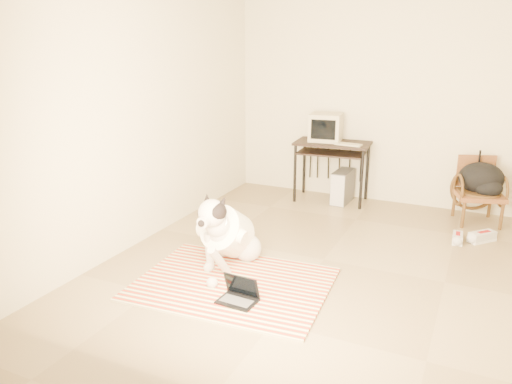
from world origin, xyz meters
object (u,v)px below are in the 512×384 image
Objects in this scene: backpack at (482,180)px; dog at (228,234)px; laptop at (239,295)px; rattan_chair at (478,190)px; computer_desk at (332,151)px; crt_monitor at (326,127)px; pc_tower at (343,187)px.

dog is at bearing -132.67° from backpack.
rattan_chair reaches higher than laptop.
laptop is 3.14m from computer_desk.
dog reaches higher than backpack.
laptop is at bearing -87.37° from computer_desk.
crt_monitor reaches higher than pc_tower.
backpack is (2.02, -0.13, -0.47)m from crt_monitor.
laptop is at bearing -90.61° from pc_tower.
dog is at bearing -96.94° from computer_desk.
dog is 2.49× the size of crt_monitor.
rattan_chair is at bearing -1.20° from computer_desk.
dog is 1.11× the size of computer_desk.
crt_monitor is 2.09m from rattan_chair.
backpack is (1.90, -0.07, -0.17)m from computer_desk.
pc_tower is at bearing 0.72° from computer_desk.
computer_desk is at bearing 178.80° from rattan_chair.
rattan_chair is (1.70, -0.04, 0.18)m from pc_tower.
rattan_chair reaches higher than backpack.
laptop is 3.28m from crt_monitor.
pc_tower is 0.93× the size of backpack.
rattan_chair is at bearing 48.07° from dog.
pc_tower is 1.71m from rattan_chair.
pc_tower is 0.61× the size of rattan_chair.
dog is 2.50m from pc_tower.
dog is 3.25m from rattan_chair.
dog reaches higher than laptop.
dog is 3.44× the size of laptop.
backpack is at bearing -2.32° from pc_tower.
crt_monitor reaches higher than computer_desk.
computer_desk is 1.90m from rattan_chair.
computer_desk is (0.30, 2.45, 0.38)m from dog.
backpack is at bearing -3.61° from crt_monitor.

